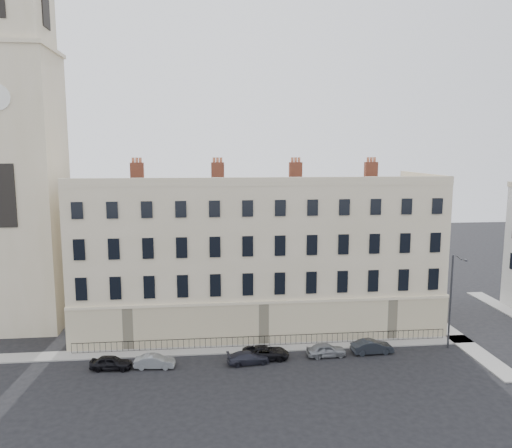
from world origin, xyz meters
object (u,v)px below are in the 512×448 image
(car_c, at_px, (248,358))
(car_d, at_px, (266,353))
(car_b, at_px, (155,361))
(streetlamp, at_px, (452,297))
(car_e, at_px, (326,350))
(car_a, at_px, (111,363))
(car_f, at_px, (372,347))

(car_c, distance_m, car_d, 1.82)
(car_b, height_order, car_c, car_b)
(car_d, relative_size, streetlamp, 0.47)
(car_b, xyz_separation_m, car_d, (9.56, 0.83, 0.02))
(car_d, bearing_deg, car_e, -87.55)
(car_c, distance_m, car_e, 7.09)
(streetlamp, bearing_deg, car_c, -162.37)
(car_e, bearing_deg, car_c, 92.69)
(car_b, relative_size, streetlamp, 0.38)
(car_a, relative_size, car_e, 0.98)
(car_c, bearing_deg, car_a, 83.02)
(car_b, height_order, car_f, car_f)
(car_b, xyz_separation_m, car_e, (14.99, 0.76, 0.04))
(car_a, bearing_deg, streetlamp, -82.31)
(car_a, xyz_separation_m, car_c, (11.55, -0.08, -0.05))
(car_c, bearing_deg, car_d, -69.68)
(car_b, distance_m, car_c, 7.94)
(car_b, xyz_separation_m, car_c, (7.94, 0.01, -0.02))
(car_d, distance_m, car_f, 9.72)
(car_a, xyz_separation_m, car_e, (18.60, 0.68, 0.01))
(car_a, distance_m, streetlamp, 30.75)
(car_c, bearing_deg, car_f, -91.64)
(car_a, bearing_deg, car_c, -85.25)
(car_c, xyz_separation_m, streetlamp, (18.87, 1.44, 4.35))
(car_b, distance_m, car_d, 9.59)
(car_f, xyz_separation_m, streetlamp, (7.54, 0.46, 4.27))
(car_e, xyz_separation_m, streetlamp, (11.82, 0.68, 4.28))
(car_a, xyz_separation_m, car_b, (3.61, -0.08, -0.03))
(car_a, bearing_deg, car_d, -81.63)
(car_b, bearing_deg, streetlamp, -82.54)
(car_c, relative_size, car_f, 0.98)
(car_e, relative_size, streetlamp, 0.40)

